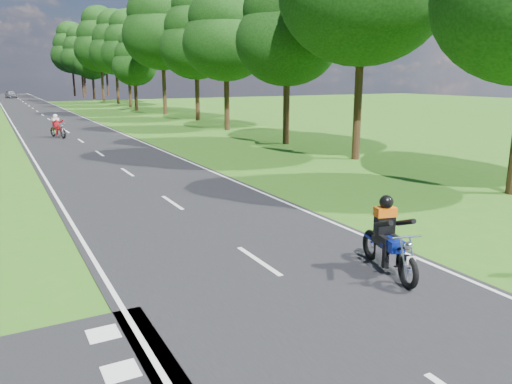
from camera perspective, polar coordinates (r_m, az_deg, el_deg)
ground at (r=9.87m, az=5.93°, el=-11.62°), size 160.00×160.00×0.00m
main_road at (r=57.76m, az=-23.21°, el=8.09°), size 7.00×140.00×0.02m
road_markings at (r=55.88m, az=-23.17°, el=7.97°), size 7.40×140.00×0.01m
treeline at (r=67.89m, az=-23.46°, el=15.68°), size 40.00×115.35×14.78m
rider_near_blue at (r=10.89m, az=15.01°, el=-4.82°), size 1.15×2.09×1.65m
rider_far_red at (r=36.24m, az=-21.75°, el=7.03°), size 1.15×1.98×1.57m
distant_car at (r=102.98m, az=-26.23°, el=9.99°), size 2.20×4.13×1.34m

